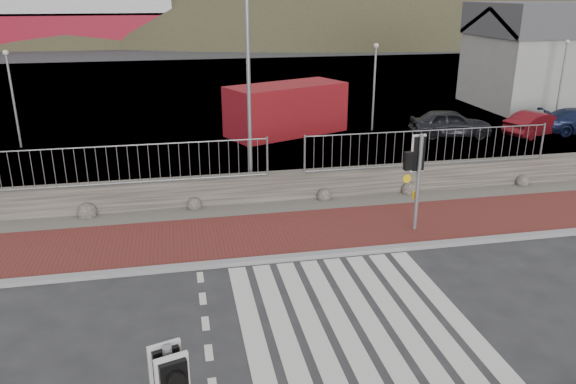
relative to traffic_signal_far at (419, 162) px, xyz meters
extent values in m
plane|color=#28282B|center=(-3.03, -4.04, -2.04)|extent=(220.00, 220.00, 0.00)
cube|color=maroon|center=(-3.03, 0.46, -2.00)|extent=(40.00, 3.00, 0.08)
cube|color=gray|center=(-3.03, -1.04, -1.99)|extent=(40.00, 0.25, 0.12)
cube|color=silver|center=(-5.13, -4.04, -2.03)|extent=(0.42, 5.60, 0.01)
cube|color=silver|center=(-4.53, -4.04, -2.03)|extent=(0.42, 5.60, 0.01)
cube|color=silver|center=(-3.93, -4.04, -2.03)|extent=(0.42, 5.60, 0.01)
cube|color=silver|center=(-3.33, -4.04, -2.03)|extent=(0.42, 5.60, 0.01)
cube|color=silver|center=(-2.73, -4.04, -2.03)|extent=(0.42, 5.60, 0.01)
cube|color=silver|center=(-2.13, -4.04, -2.03)|extent=(0.42, 5.60, 0.01)
cube|color=silver|center=(-1.53, -4.04, -2.03)|extent=(0.42, 5.60, 0.01)
cube|color=silver|center=(-0.93, -4.04, -2.03)|extent=(0.42, 5.60, 0.01)
cube|color=#59544C|center=(-3.03, 2.46, -2.01)|extent=(40.00, 1.50, 0.06)
cube|color=#403A35|center=(-3.03, 3.26, -1.59)|extent=(40.00, 0.60, 0.90)
cylinder|color=gray|center=(-7.83, 3.11, 0.06)|extent=(8.40, 0.04, 0.04)
cylinder|color=gray|center=(-3.63, 3.11, -0.54)|extent=(0.07, 0.07, 1.20)
cylinder|color=gray|center=(1.77, 3.11, 0.06)|extent=(8.40, 0.04, 0.04)
cylinder|color=gray|center=(-2.43, 3.11, -0.54)|extent=(0.07, 0.07, 1.20)
cylinder|color=gray|center=(5.97, 3.11, -0.54)|extent=(0.07, 0.07, 1.20)
cube|color=#4C4C4F|center=(-3.03, 23.86, -2.04)|extent=(120.00, 40.00, 0.50)
cube|color=#3F4C54|center=(-3.03, 58.86, -2.04)|extent=(220.00, 50.00, 0.05)
ellipsoid|color=#323821|center=(-18.03, 83.86, -22.04)|extent=(106.40, 68.40, 76.00)
ellipsoid|color=#323821|center=(26.97, 83.86, -28.04)|extent=(140.00, 90.00, 100.00)
ellipsoid|color=#323821|center=(71.97, 83.86, -22.04)|extent=(112.00, 72.00, 80.00)
cylinder|color=gray|center=(0.04, 0.00, -0.64)|extent=(0.11, 0.11, 2.80)
cube|color=#E3B70D|center=(0.04, 0.00, -0.99)|extent=(0.15, 0.09, 0.22)
cube|color=black|center=(0.04, 0.00, 0.21)|extent=(0.42, 0.27, 1.05)
sphere|color=red|center=(0.04, 0.00, 0.51)|extent=(0.15, 0.15, 0.15)
cube|color=black|center=(-0.31, -0.03, 0.06)|extent=(0.23, 0.18, 0.50)
cylinder|color=gray|center=(-4.04, 4.06, 1.62)|extent=(0.13, 0.13, 7.31)
cube|color=maroon|center=(-1.25, 12.05, -0.88)|extent=(6.02, 4.30, 2.32)
imported|color=black|center=(6.08, 9.95, -1.41)|extent=(3.91, 2.11, 1.26)
imported|color=#5F0D14|center=(10.15, 9.37, -1.47)|extent=(3.63, 2.27, 1.13)
camera|label=1|loc=(-6.33, -13.53, 4.36)|focal=35.00mm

